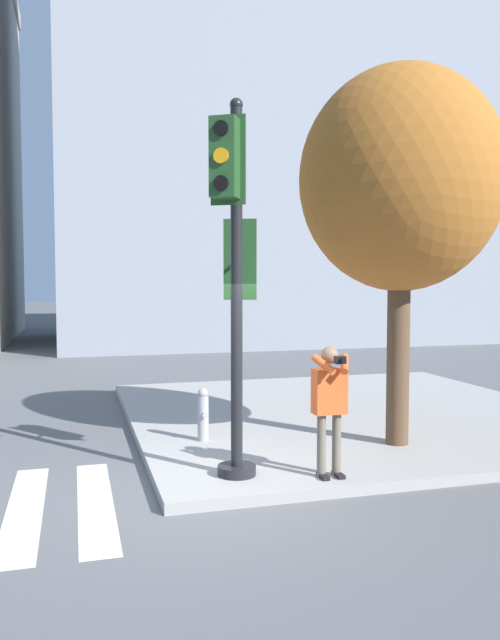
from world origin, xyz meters
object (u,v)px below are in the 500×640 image
traffic_signal_pole (235,262)px  person_photographer (330,399)px  fire_hydrant (203,414)px  street_tree (401,181)px

traffic_signal_pole → person_photographer: size_ratio=2.86×
person_photographer → fire_hydrant: 2.48m
traffic_signal_pole → street_tree: size_ratio=0.84×
traffic_signal_pole → person_photographer: (1.09, -0.38, -1.67)m
traffic_signal_pole → street_tree: bearing=16.6°
street_tree → person_photographer: bearing=-143.3°
street_tree → fire_hydrant: size_ratio=6.86×
traffic_signal_pole → fire_hydrant: (-0.05, 1.75, -2.23)m
street_tree → fire_hydrant: bearing=160.6°
person_photographer → fire_hydrant: person_photographer is taller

